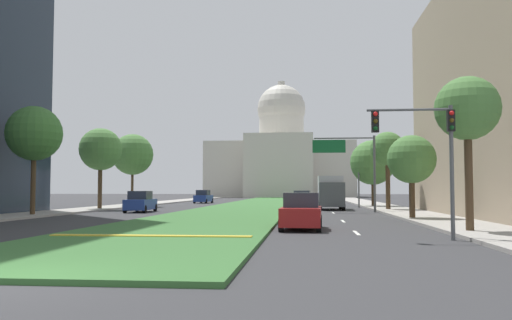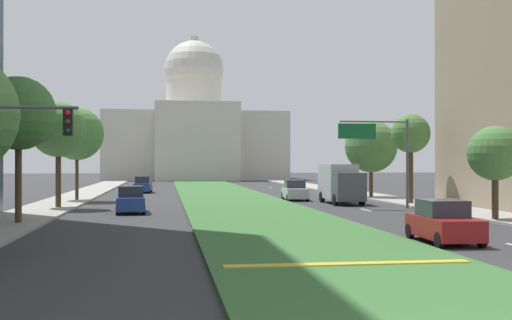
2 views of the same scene
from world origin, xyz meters
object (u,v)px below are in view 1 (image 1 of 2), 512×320
street_tree_right_distant (373,163)px  sedan_midblock (141,202)px  traffic_light_near_right (429,142)px  street_tree_right_near (467,110)px  capitol_building (281,161)px  sedan_far_horizon (203,197)px  street_tree_left_mid (34,134)px  sedan_lead_stopped (302,212)px  traffic_light_far_right (359,176)px  overhead_guide_sign (351,158)px  box_truck_delivery (331,192)px  street_tree_left_far (101,150)px  street_tree_left_distant (133,155)px  street_tree_right_mid (411,160)px  sedan_distant (302,200)px  street_tree_right_far (387,150)px

street_tree_right_distant → sedan_midblock: street_tree_right_distant is taller
traffic_light_near_right → street_tree_right_near: 4.26m
capitol_building → sedan_far_horizon: size_ratio=7.32×
capitol_building → sedan_far_horizon: 58.26m
street_tree_left_mid → sedan_far_horizon: street_tree_left_mid is taller
traffic_light_near_right → sedan_far_horizon: traffic_light_near_right is taller
street_tree_right_near → sedan_lead_stopped: 8.90m
traffic_light_far_right → overhead_guide_sign: size_ratio=0.80×
sedan_lead_stopped → sedan_far_horizon: sedan_far_horizon is taller
sedan_far_horizon → box_truck_delivery: (16.52, -21.08, 0.83)m
overhead_guide_sign → street_tree_left_far: size_ratio=0.84×
overhead_guide_sign → street_tree_left_distant: street_tree_left_distant is taller
traffic_light_near_right → overhead_guide_sign: overhead_guide_sign is taller
traffic_light_far_right → street_tree_right_mid: bearing=-87.1°
street_tree_right_mid → street_tree_right_distant: 23.49m
traffic_light_near_right → street_tree_right_mid: bearing=81.6°
sedan_lead_stopped → sedan_midblock: bearing=127.9°
overhead_guide_sign → box_truck_delivery: (-1.50, 5.69, -2.96)m
sedan_lead_stopped → sedan_distant: size_ratio=0.94×
street_tree_left_mid → sedan_distant: street_tree_left_mid is taller
traffic_light_far_right → street_tree_right_near: (1.55, -32.50, 2.15)m
traffic_light_far_right → box_truck_delivery: bearing=-119.7°
sedan_midblock → capitol_building: bearing=84.7°
capitol_building → street_tree_right_mid: 95.67m
traffic_light_far_right → street_tree_left_distant: street_tree_left_distant is taller
street_tree_right_distant → sedan_lead_stopped: size_ratio=1.69×
street_tree_right_mid → sedan_midblock: size_ratio=1.18×
street_tree_right_near → sedan_far_horizon: 52.63m
street_tree_right_far → sedan_distant: bearing=137.3°
street_tree_right_far → sedan_lead_stopped: 24.46m
capitol_building → street_tree_right_far: capitol_building is taller
street_tree_left_distant → sedan_distant: size_ratio=1.78×
street_tree_right_mid → street_tree_left_distant: size_ratio=0.67×
street_tree_right_mid → street_tree_left_far: 29.41m
traffic_light_far_right → sedan_lead_stopped: bearing=-100.7°
traffic_light_near_right → street_tree_right_near: size_ratio=0.75×
street_tree_right_far → sedan_distant: size_ratio=1.58×
capitol_building → overhead_guide_sign: 84.58m
sedan_midblock → street_tree_right_near: bearing=-42.8°
traffic_light_near_right → street_tree_left_distant: 43.18m
street_tree_right_far → street_tree_right_distant: street_tree_right_distant is taller
sedan_distant → capitol_building: bearing=94.4°
traffic_light_far_right → sedan_distant: 6.52m
sedan_midblock → sedan_far_horizon: size_ratio=0.97×
traffic_light_near_right → sedan_distant: size_ratio=1.14×
traffic_light_far_right → street_tree_left_distant: size_ratio=0.64×
sedan_midblock → overhead_guide_sign: bearing=5.1°
street_tree_left_far → box_truck_delivery: 22.23m
street_tree_right_near → sedan_lead_stopped: size_ratio=1.62×
box_truck_delivery → street_tree_left_far: bearing=-172.3°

